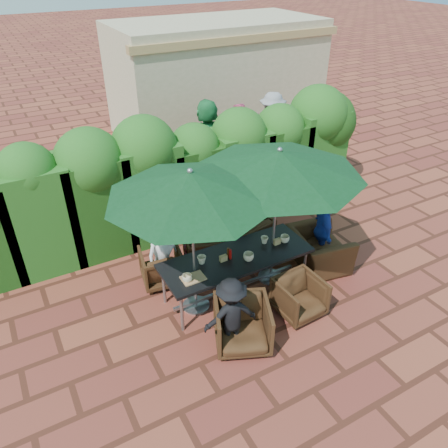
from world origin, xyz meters
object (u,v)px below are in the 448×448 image
chair_far_mid (203,247)px  chair_near_right (300,296)px  dining_table (236,260)px  umbrella_right (279,163)px  chair_far_right (245,233)px  chair_near_left (242,323)px  chair_end_right (320,244)px  umbrella_left (191,185)px  chair_far_left (161,265)px

chair_far_mid → chair_near_right: 2.03m
dining_table → umbrella_right: (0.73, 0.03, 1.54)m
dining_table → umbrella_right: umbrella_right is taller
chair_far_right → chair_near_right: chair_far_right is taller
chair_far_mid → chair_far_right: 0.85m
chair_far_right → chair_near_right: 1.84m
umbrella_right → chair_near_left: umbrella_right is taller
dining_table → chair_end_right: 1.71m
chair_far_mid → umbrella_left: bearing=71.7°
chair_far_mid → chair_end_right: 2.08m
chair_far_mid → chair_near_right: (0.72, -1.90, 0.01)m
chair_near_left → umbrella_left: bearing=127.2°
umbrella_right → chair_far_right: bearing=88.5°
umbrella_left → chair_far_left: 2.06m
umbrella_right → chair_near_right: umbrella_right is taller
umbrella_right → chair_far_right: size_ratio=3.19×
chair_far_right → chair_near_right: (-0.12, -1.83, -0.06)m
dining_table → chair_far_right: size_ratio=2.99×
chair_far_left → chair_far_mid: chair_far_left is taller
chair_far_right → chair_far_mid: bearing=-16.1°
umbrella_right → chair_end_right: (0.96, -0.09, -1.76)m
umbrella_right → chair_far_right: (0.02, 0.91, -1.80)m
umbrella_left → chair_far_right: umbrella_left is taller
chair_far_mid → chair_far_left: bearing=22.8°
umbrella_right → chair_near_right: size_ratio=3.77×
chair_near_right → umbrella_right: bearing=81.2°
chair_far_left → chair_near_left: size_ratio=0.88×
umbrella_left → chair_far_left: umbrella_left is taller
umbrella_right → chair_end_right: bearing=-5.5°
chair_far_mid → chair_end_right: (1.79, -1.07, 0.11)m
dining_table → chair_far_left: 1.34m
umbrella_left → chair_far_mid: umbrella_left is taller
chair_near_right → chair_near_left: bearing=-177.0°
chair_far_left → chair_far_right: chair_far_right is taller
dining_table → umbrella_right: 1.70m
dining_table → chair_end_right: size_ratio=2.38×
chair_near_left → chair_near_right: (1.11, 0.11, -0.05)m
chair_far_left → chair_far_mid: 0.87m
chair_far_right → chair_near_left: chair_far_right is taller
dining_table → chair_far_left: bearing=137.5°
chair_far_left → chair_near_right: size_ratio=1.00×
dining_table → chair_far_mid: size_ratio=3.60×
umbrella_left → chair_far_left: bearing=104.8°
chair_far_right → chair_end_right: chair_end_right is taller
chair_near_left → chair_near_right: 1.11m
chair_far_left → chair_near_left: 1.94m
chair_far_mid → dining_table: bearing=110.2°
umbrella_right → chair_end_right: 2.01m
chair_near_left → umbrella_right: bearing=63.9°
umbrella_left → umbrella_right: (1.46, 0.01, 0.00)m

